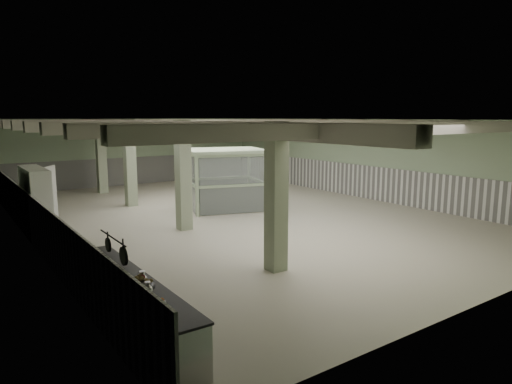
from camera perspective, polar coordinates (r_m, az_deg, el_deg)
floor at (r=17.48m, az=-3.00°, el=-2.86°), size 20.00×20.00×0.00m
ceiling at (r=17.08m, az=-3.10°, el=9.02°), size 14.00×20.00×0.02m
wall_back at (r=26.18m, az=-14.77°, el=4.91°), size 14.00×0.02×3.60m
wall_front at (r=10.27m, az=28.04°, el=-2.41°), size 14.00×0.02×3.60m
wall_left at (r=14.76m, az=-26.76°, el=0.96°), size 0.02×20.00×3.60m
wall_right at (r=21.70m, az=12.87°, el=4.12°), size 0.02×20.00×3.60m
wainscot_left at (r=14.94m, az=-26.37°, el=-3.01°), size 0.05×19.90×1.50m
wainscot_right at (r=21.80m, az=12.72°, el=1.37°), size 0.05×19.90×1.50m
wainscot_back at (r=26.25m, az=-14.66°, el=2.62°), size 13.90×0.05×1.50m
girder at (r=15.90m, az=-10.84°, el=8.05°), size 0.45×19.90×0.40m
beam_a at (r=11.43m, az=17.41°, el=7.54°), size 13.90×0.35×0.32m
beam_b at (r=13.11m, az=8.66°, el=8.04°), size 13.90×0.35×0.32m
beam_c at (r=15.02m, az=2.01°, el=8.30°), size 13.90×0.35×0.32m
beam_d at (r=17.08m, az=-3.10°, el=8.42°), size 13.90×0.35×0.32m
beam_e at (r=19.25m, az=-7.08°, el=8.47°), size 13.90×0.35×0.32m
beam_f at (r=21.49m, az=-10.25°, el=8.48°), size 13.90×0.35×0.32m
beam_g at (r=23.78m, az=-12.81°, el=8.47°), size 13.90×0.35×0.32m
column_a at (r=10.89m, az=2.54°, el=-0.69°), size 0.42×0.42×3.60m
column_b at (r=15.12m, az=-9.09°, el=2.03°), size 0.42×0.42×3.60m
column_c at (r=19.71m, az=-15.50°, el=3.50°), size 0.42×0.42×3.60m
column_d at (r=23.50m, az=-18.79°, el=4.24°), size 0.42×0.42×3.60m
hook_rail at (r=7.44m, az=-17.49°, el=-5.48°), size 0.02×1.20×0.02m
pendant_front at (r=13.48m, az=10.18°, el=6.46°), size 0.44×0.44×0.22m
pendant_mid at (r=17.78m, az=-2.57°, el=7.27°), size 0.44×0.44×0.22m
pendant_back at (r=22.16m, az=-9.59°, el=7.56°), size 0.44×0.44×0.22m
prep_counter at (r=8.54m, az=-15.73°, el=-13.30°), size 0.82×4.68×0.91m
pitcher_near at (r=7.53m, az=-13.37°, el=-11.75°), size 0.21×0.23×0.24m
pitcher_far at (r=7.98m, az=-14.02°, el=-10.47°), size 0.23×0.25×0.26m
veg_colander at (r=7.90m, az=-14.08°, el=-10.93°), size 0.54×0.54×0.20m
orange_bowl at (r=7.10m, az=-12.19°, el=-13.72°), size 0.32×0.32×0.09m
skillet_near at (r=7.22m, az=-16.22°, el=-7.70°), size 0.04×0.29×0.29m
skillet_far at (r=7.90m, az=-18.00°, el=-6.30°), size 0.03×0.24×0.24m
walkin_cooler at (r=15.86m, az=-25.73°, el=-1.19°), size 0.99×2.29×2.10m
guard_booth at (r=18.45m, az=-3.88°, el=3.02°), size 3.63×3.32×2.43m
filing_cabinet at (r=19.26m, az=1.62°, el=0.44°), size 0.52×0.70×1.42m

